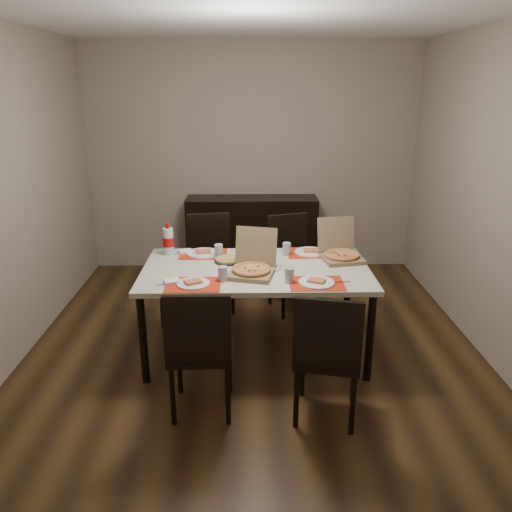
# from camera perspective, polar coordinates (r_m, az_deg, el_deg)

# --- Properties ---
(ground) EXTENTS (3.80, 4.00, 0.02)m
(ground) POSITION_cam_1_polar(r_m,az_deg,el_deg) (4.40, -0.27, -10.16)
(ground) COLOR #422B14
(ground) RESTS_ON ground
(room_walls) EXTENTS (3.84, 4.02, 2.62)m
(room_walls) POSITION_cam_1_polar(r_m,az_deg,el_deg) (4.29, -0.38, 13.69)
(room_walls) COLOR gray
(room_walls) RESTS_ON ground
(sideboard) EXTENTS (1.50, 0.40, 0.90)m
(sideboard) POSITION_cam_1_polar(r_m,az_deg,el_deg) (5.86, -0.48, 2.38)
(sideboard) COLOR black
(sideboard) RESTS_ON ground
(dining_table) EXTENTS (1.80, 1.00, 0.75)m
(dining_table) POSITION_cam_1_polar(r_m,az_deg,el_deg) (4.00, 0.00, -2.26)
(dining_table) COLOR beige
(dining_table) RESTS_ON ground
(chair_near_left) EXTENTS (0.42, 0.42, 0.93)m
(chair_near_left) POSITION_cam_1_polar(r_m,az_deg,el_deg) (3.32, -6.41, -10.35)
(chair_near_left) COLOR black
(chair_near_left) RESTS_ON ground
(chair_near_right) EXTENTS (0.50, 0.50, 0.93)m
(chair_near_right) POSITION_cam_1_polar(r_m,az_deg,el_deg) (3.28, 8.17, -10.87)
(chair_near_right) COLOR black
(chair_near_right) RESTS_ON ground
(chair_far_left) EXTENTS (0.48, 0.48, 0.93)m
(chair_far_left) POSITION_cam_1_polar(r_m,az_deg,el_deg) (4.95, -5.20, -0.17)
(chair_far_left) COLOR black
(chair_far_left) RESTS_ON ground
(chair_far_right) EXTENTS (0.53, 0.53, 0.93)m
(chair_far_right) POSITION_cam_1_polar(r_m,az_deg,el_deg) (4.92, 4.05, -0.26)
(chair_far_right) COLOR black
(chair_far_right) RESTS_ON ground
(setting_near_left) EXTENTS (0.52, 0.30, 0.11)m
(setting_near_left) POSITION_cam_1_polar(r_m,az_deg,el_deg) (3.68, -6.60, -2.83)
(setting_near_left) COLOR red
(setting_near_left) RESTS_ON dining_table
(setting_near_right) EXTENTS (0.49, 0.30, 0.11)m
(setting_near_right) POSITION_cam_1_polar(r_m,az_deg,el_deg) (3.68, 6.14, -2.80)
(setting_near_right) COLOR red
(setting_near_right) RESTS_ON dining_table
(setting_far_left) EXTENTS (0.47, 0.30, 0.11)m
(setting_far_left) POSITION_cam_1_polar(r_m,az_deg,el_deg) (4.29, -5.84, 0.40)
(setting_far_left) COLOR red
(setting_far_left) RESTS_ON dining_table
(setting_far_right) EXTENTS (0.47, 0.30, 0.11)m
(setting_far_right) POSITION_cam_1_polar(r_m,az_deg,el_deg) (4.32, 5.58, 0.54)
(setting_far_right) COLOR red
(setting_far_right) RESTS_ON dining_table
(napkin_loose) EXTENTS (0.14, 0.15, 0.02)m
(napkin_loose) POSITION_cam_1_polar(r_m,az_deg,el_deg) (3.94, 1.88, -1.38)
(napkin_loose) COLOR white
(napkin_loose) RESTS_ON dining_table
(pizza_box_center) EXTENTS (0.41, 0.43, 0.33)m
(pizza_box_center) POSITION_cam_1_polar(r_m,az_deg,el_deg) (3.83, -0.42, -1.28)
(pizza_box_center) COLOR #7B6447
(pizza_box_center) RESTS_ON dining_table
(pizza_box_right) EXTENTS (0.38, 0.41, 0.32)m
(pizza_box_right) POSITION_cam_1_polar(r_m,az_deg,el_deg) (4.22, 9.62, 0.38)
(pizza_box_right) COLOR #7B6447
(pizza_box_right) RESTS_ON dining_table
(faina_plate) EXTENTS (0.23, 0.23, 0.03)m
(faina_plate) POSITION_cam_1_polar(r_m,az_deg,el_deg) (4.11, -3.21, -0.47)
(faina_plate) COLOR black
(faina_plate) RESTS_ON dining_table
(dip_bowl) EXTENTS (0.17, 0.17, 0.03)m
(dip_bowl) POSITION_cam_1_polar(r_m,az_deg,el_deg) (4.16, 0.85, -0.17)
(dip_bowl) COLOR white
(dip_bowl) RESTS_ON dining_table
(soda_bottle) EXTENTS (0.09, 0.09, 0.27)m
(soda_bottle) POSITION_cam_1_polar(r_m,az_deg,el_deg) (4.32, -9.98, 1.69)
(soda_bottle) COLOR silver
(soda_bottle) RESTS_ON dining_table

